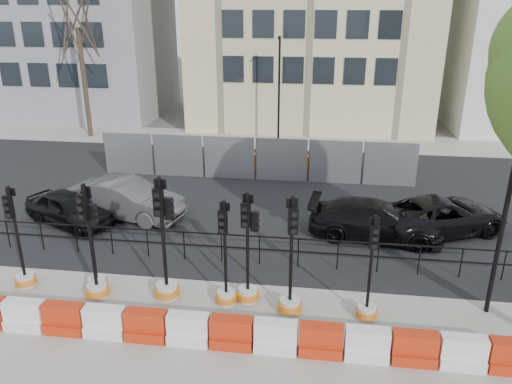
# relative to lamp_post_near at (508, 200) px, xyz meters

# --- Properties ---
(ground) EXTENTS (120.00, 120.00, 0.00)m
(ground) POSITION_rel_lamp_post_near_xyz_m (-7.50, 0.52, -3.22)
(ground) COLOR #51514C
(ground) RESTS_ON ground
(sidewalk_near) EXTENTS (40.00, 6.00, 0.02)m
(sidewalk_near) POSITION_rel_lamp_post_near_xyz_m (-7.50, -2.48, -3.21)
(sidewalk_near) COLOR gray
(sidewalk_near) RESTS_ON ground
(road) EXTENTS (40.00, 14.00, 0.03)m
(road) POSITION_rel_lamp_post_near_xyz_m (-7.50, 7.52, -3.21)
(road) COLOR black
(road) RESTS_ON ground
(sidewalk_far) EXTENTS (40.00, 4.00, 0.02)m
(sidewalk_far) POSITION_rel_lamp_post_near_xyz_m (-7.50, 16.52, -3.21)
(sidewalk_far) COLOR gray
(sidewalk_far) RESTS_ON ground
(building_grey) EXTENTS (11.00, 9.06, 14.00)m
(building_grey) POSITION_rel_lamp_post_near_xyz_m (-21.50, 22.50, 3.78)
(building_grey) COLOR gray
(building_grey) RESTS_ON ground
(kerb_railing) EXTENTS (18.00, 0.04, 1.00)m
(kerb_railing) POSITION_rel_lamp_post_near_xyz_m (-7.50, 1.72, -2.54)
(kerb_railing) COLOR black
(kerb_railing) RESTS_ON ground
(heras_fencing) EXTENTS (14.33, 1.72, 2.00)m
(heras_fencing) POSITION_rel_lamp_post_near_xyz_m (-7.99, 10.23, -2.51)
(heras_fencing) COLOR gray
(heras_fencing) RESTS_ON ground
(lamp_post_far) EXTENTS (0.12, 0.56, 6.00)m
(lamp_post_far) POSITION_rel_lamp_post_near_xyz_m (-7.00, 15.50, 0.00)
(lamp_post_far) COLOR black
(lamp_post_far) RESTS_ON ground
(lamp_post_near) EXTENTS (0.12, 0.56, 6.00)m
(lamp_post_near) POSITION_rel_lamp_post_near_xyz_m (0.00, 0.00, 0.00)
(lamp_post_near) COLOR black
(lamp_post_near) RESTS_ON ground
(tree_bare_far) EXTENTS (2.00, 2.00, 9.00)m
(tree_bare_far) POSITION_rel_lamp_post_near_xyz_m (-18.50, 16.02, 3.43)
(tree_bare_far) COLOR #473828
(tree_bare_far) RESTS_ON ground
(barrier_row) EXTENTS (15.70, 0.50, 0.80)m
(barrier_row) POSITION_rel_lamp_post_near_xyz_m (-7.50, -2.28, -2.86)
(barrier_row) COLOR red
(barrier_row) RESTS_ON ground
(traffic_signal_a) EXTENTS (0.61, 0.61, 3.10)m
(traffic_signal_a) POSITION_rel_lamp_post_near_xyz_m (-12.84, -0.43, -2.58)
(traffic_signal_a) COLOR silver
(traffic_signal_a) RESTS_ON ground
(traffic_signal_b) EXTENTS (0.66, 0.66, 3.37)m
(traffic_signal_b) POSITION_rel_lamp_post_near_xyz_m (-10.53, -0.70, -2.42)
(traffic_signal_b) COLOR silver
(traffic_signal_b) RESTS_ON ground
(traffic_signal_c) EXTENTS (0.60, 0.60, 3.07)m
(traffic_signal_c) POSITION_rel_lamp_post_near_xyz_m (-10.71, -0.31, -2.59)
(traffic_signal_c) COLOR silver
(traffic_signal_c) RESTS_ON ground
(traffic_signal_d) EXTENTS (0.70, 0.70, 3.57)m
(traffic_signal_d) POSITION_rel_lamp_post_near_xyz_m (-8.59, -0.47, -2.37)
(traffic_signal_d) COLOR silver
(traffic_signal_d) RESTS_ON ground
(traffic_signal_e) EXTENTS (0.60, 0.60, 3.04)m
(traffic_signal_e) POSITION_rel_lamp_post_near_xyz_m (-6.93, -0.52, -2.60)
(traffic_signal_e) COLOR silver
(traffic_signal_e) RESTS_ON ground
(traffic_signal_f) EXTENTS (0.63, 0.63, 3.21)m
(traffic_signal_f) POSITION_rel_lamp_post_near_xyz_m (-6.35, -0.32, -2.46)
(traffic_signal_f) COLOR silver
(traffic_signal_f) RESTS_ON ground
(traffic_signal_g) EXTENTS (0.65, 0.65, 3.31)m
(traffic_signal_g) POSITION_rel_lamp_post_near_xyz_m (-5.18, -0.71, -2.54)
(traffic_signal_g) COLOR silver
(traffic_signal_g) RESTS_ON ground
(traffic_signal_h) EXTENTS (0.58, 0.58, 2.92)m
(traffic_signal_h) POSITION_rel_lamp_post_near_xyz_m (-3.19, -0.71, -2.62)
(traffic_signal_h) COLOR silver
(traffic_signal_h) RESTS_ON ground
(car_a) EXTENTS (4.24, 4.76, 1.24)m
(car_a) POSITION_rel_lamp_post_near_xyz_m (-13.60, 3.79, -2.60)
(car_a) COLOR black
(car_a) RESTS_ON ground
(car_b) EXTENTS (3.61, 5.19, 1.48)m
(car_b) POSITION_rel_lamp_post_near_xyz_m (-11.77, 4.71, -2.49)
(car_b) COLOR #47474C
(car_b) RESTS_ON ground
(car_c) EXTENTS (2.83, 4.97, 1.33)m
(car_c) POSITION_rel_lamp_post_near_xyz_m (-2.57, 4.13, -2.56)
(car_c) COLOR black
(car_c) RESTS_ON ground
(car_d) EXTENTS (5.82, 6.43, 1.32)m
(car_d) POSITION_rel_lamp_post_near_xyz_m (-0.29, 4.86, -2.56)
(car_d) COLOR black
(car_d) RESTS_ON ground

